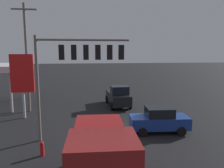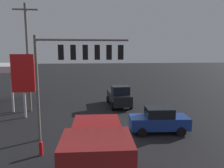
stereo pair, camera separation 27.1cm
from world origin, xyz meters
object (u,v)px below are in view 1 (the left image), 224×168
fire_hydrant (42,149)px  price_sign (22,76)px  traffic_signal_assembly (78,60)px  utility_pole (27,56)px  delivery_truck (101,165)px  pickup_parked (118,96)px  sedan_waiting (159,120)px

fire_hydrant → price_sign: bearing=-69.4°
traffic_signal_assembly → utility_pole: bearing=-56.3°
utility_pole → fire_hydrant: 11.84m
price_sign → delivery_truck: 14.09m
utility_pole → fire_hydrant: utility_pole is taller
delivery_truck → pickup_parked: size_ratio=1.31×
fire_hydrant → delivery_truck: bearing=124.2°
pickup_parked → sedan_waiting: pickup_parked is taller
traffic_signal_assembly → utility_pole: (5.23, -7.82, 0.12)m
delivery_truck → pickup_parked: bearing=171.0°
pickup_parked → fire_hydrant: (6.34, 11.23, -0.67)m
price_sign → traffic_signal_assembly: bearing=132.7°
utility_pole → sedan_waiting: size_ratio=2.38×
price_sign → delivery_truck: size_ratio=0.85×
traffic_signal_assembly → price_sign: traffic_signal_assembly is taller
traffic_signal_assembly → price_sign: (5.16, -5.58, -1.59)m
traffic_signal_assembly → fire_hydrant: 6.03m
delivery_truck → sedan_waiting: (-5.06, -7.43, -0.74)m
traffic_signal_assembly → sedan_waiting: 7.56m
utility_pole → delivery_truck: size_ratio=1.56×
utility_pole → price_sign: 2.82m
utility_pole → delivery_truck: (-6.15, 14.74, -3.97)m
delivery_truck → sedan_waiting: 9.02m
traffic_signal_assembly → delivery_truck: (-0.93, 6.92, -3.85)m
price_sign → pickup_parked: bearing=-160.5°
utility_pole → pickup_parked: 10.49m
traffic_signal_assembly → delivery_truck: traffic_signal_assembly is taller
pickup_parked → fire_hydrant: size_ratio=6.00×
delivery_truck → pickup_parked: 16.14m
pickup_parked → traffic_signal_assembly: bearing=-27.6°
utility_pole → price_sign: utility_pole is taller
traffic_signal_assembly → fire_hydrant: traffic_signal_assembly is taller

